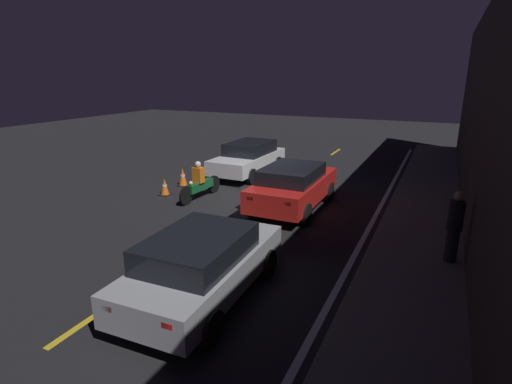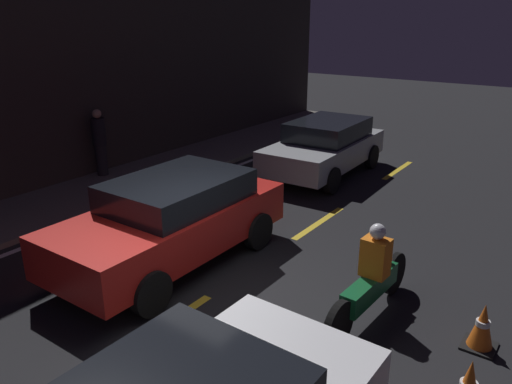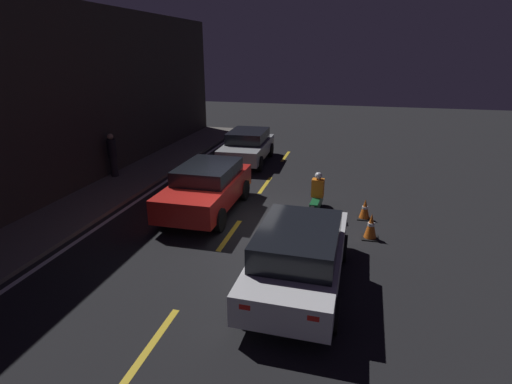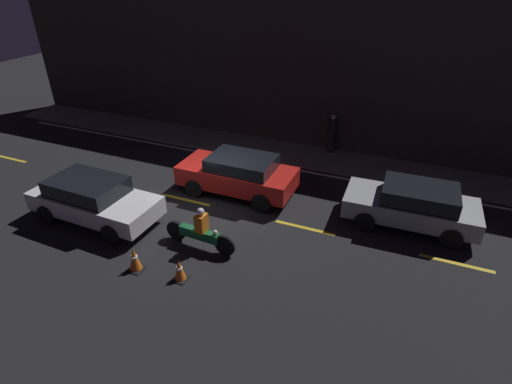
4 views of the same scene
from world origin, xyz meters
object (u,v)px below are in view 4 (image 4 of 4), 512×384
object	(u,v)px
taxi_red	(238,173)
hatchback_silver	(412,204)
pedestrian	(332,133)
sedan_white	(93,199)
traffic_cone_near	(135,259)
traffic_cone_mid	(179,270)
motorcycle	(199,231)

from	to	relation	value
taxi_red	hatchback_silver	bearing A→B (deg)	-177.16
hatchback_silver	pedestrian	world-z (taller)	pedestrian
sedan_white	taxi_red	world-z (taller)	taxi_red
taxi_red	traffic_cone_near	world-z (taller)	taxi_red
hatchback_silver	pedestrian	size ratio (longest dim) A/B	2.43
sedan_white	taxi_red	bearing A→B (deg)	44.63
taxi_red	traffic_cone_near	bearing A→B (deg)	80.71
traffic_cone_mid	taxi_red	bearing A→B (deg)	96.39
hatchback_silver	motorcycle	world-z (taller)	hatchback_silver
taxi_red	motorcycle	xyz separation A→B (m)	(0.34, -3.41, -0.24)
hatchback_silver	pedestrian	bearing A→B (deg)	-52.00
sedan_white	motorcycle	distance (m)	3.96
sedan_white	traffic_cone_mid	distance (m)	4.42
sedan_white	motorcycle	xyz separation A→B (m)	(3.95, 0.01, -0.21)
taxi_red	hatchback_silver	xyz separation A→B (m)	(6.01, 0.30, -0.04)
taxi_red	motorcycle	size ratio (longest dim) A/B	1.79
sedan_white	pedestrian	bearing A→B (deg)	55.43
taxi_red	sedan_white	bearing A→B (deg)	43.42
hatchback_silver	traffic_cone_mid	size ratio (longest dim) A/B	6.60
traffic_cone_near	traffic_cone_mid	size ratio (longest dim) A/B	1.15
traffic_cone_near	traffic_cone_mid	distance (m)	1.37
sedan_white	traffic_cone_near	world-z (taller)	sedan_white
motorcycle	pedestrian	xyz separation A→B (m)	(1.94, 8.18, 0.42)
motorcycle	traffic_cone_mid	xyz separation A→B (m)	(0.20, -1.44, -0.26)
sedan_white	hatchback_silver	xyz separation A→B (m)	(9.62, 3.73, -0.01)
taxi_red	traffic_cone_mid	distance (m)	4.91
motorcycle	traffic_cone_near	world-z (taller)	motorcycle
hatchback_silver	sedan_white	bearing A→B (deg)	19.42
sedan_white	pedestrian	xyz separation A→B (m)	(5.90, 8.20, 0.21)
sedan_white	taxi_red	size ratio (longest dim) A/B	1.03
hatchback_silver	motorcycle	distance (m)	6.77
motorcycle	sedan_white	bearing A→B (deg)	-176.84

